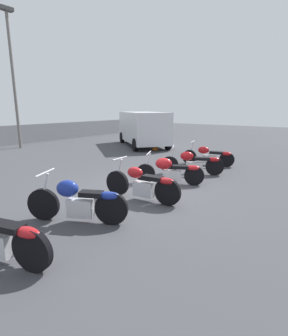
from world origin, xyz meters
TOP-DOWN VIEW (x-y plane):
  - ground_plane at (0.00, 0.00)m, footprint 60.00×60.00m
  - light_pole_left at (2.27, 10.69)m, footprint 0.70×0.35m
  - motorcycle_slot_1 at (-2.54, -0.23)m, footprint 1.15×1.96m
  - motorcycle_slot_2 at (-0.71, -0.52)m, footprint 0.62×2.17m
  - motorcycle_slot_3 at (0.98, -0.32)m, footprint 1.13×1.94m
  - motorcycle_slot_4 at (2.50, -0.36)m, footprint 1.14×2.00m
  - motorcycle_slot_5 at (4.24, -0.22)m, footprint 0.78×2.08m
  - parked_van at (7.21, 5.34)m, footprint 4.63×5.13m
  - traffic_cone_near at (6.31, 3.81)m, footprint 0.35×0.35m

SIDE VIEW (x-z plane):
  - ground_plane at x=0.00m, z-range 0.00..0.00m
  - traffic_cone_near at x=6.31m, z-range 0.00..0.41m
  - motorcycle_slot_5 at x=4.24m, z-range -0.09..0.87m
  - motorcycle_slot_4 at x=2.50m, z-range -0.08..0.91m
  - motorcycle_slot_3 at x=0.98m, z-range -0.06..0.91m
  - motorcycle_slot_2 at x=-0.71m, z-range -0.09..0.95m
  - motorcycle_slot_1 at x=-2.54m, z-range -0.07..0.98m
  - parked_van at x=7.21m, z-range 0.12..2.18m
  - light_pole_left at x=2.27m, z-range 0.68..8.21m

